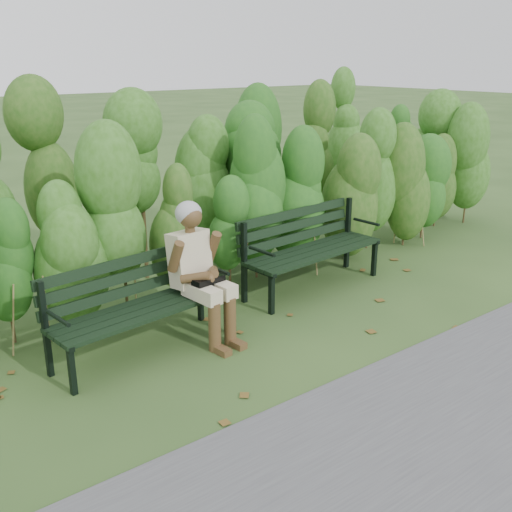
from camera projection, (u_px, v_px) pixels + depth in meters
ground at (278, 337)px, 5.87m from camera, size 80.00×80.00×0.00m
footpath at (476, 447)px, 4.22m from camera, size 60.00×2.50×0.01m
hedge_band at (176, 181)px, 6.87m from camera, size 11.04×1.67×2.42m
leaf_litter at (235, 344)px, 5.72m from camera, size 5.90×2.15×0.01m
bench_left at (137, 299)px, 5.47m from camera, size 1.79×0.75×0.87m
bench_right at (308, 243)px, 7.02m from camera, size 1.89×0.74×0.92m
seated_woman at (199, 265)px, 5.67m from camera, size 0.56×0.82×1.34m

